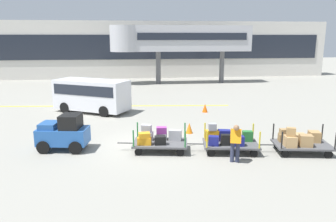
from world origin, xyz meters
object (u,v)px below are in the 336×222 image
at_px(baggage_cart_middle, 228,140).
at_px(baggage_cart_tail, 300,141).
at_px(baggage_tug, 64,133).
at_px(baggage_handler, 235,141).
at_px(shuttle_van, 92,93).
at_px(safety_cone_far, 205,108).
at_px(baggage_cart_lead, 158,139).
at_px(safety_cone_near, 189,128).

relative_size(baggage_cart_middle, baggage_cart_tail, 1.00).
distance_m(baggage_tug, baggage_cart_middle, 7.06).
bearing_deg(baggage_handler, baggage_tug, 160.82).
bearing_deg(shuttle_van, safety_cone_far, -8.06).
distance_m(baggage_cart_lead, shuttle_van, 8.87).
relative_size(baggage_tug, baggage_handler, 1.44).
xyz_separation_m(baggage_cart_middle, baggage_handler, (-0.11, -1.28, 0.34)).
bearing_deg(safety_cone_near, baggage_cart_middle, -69.11).
relative_size(baggage_tug, baggage_cart_lead, 0.73).
bearing_deg(baggage_tug, baggage_cart_tail, -9.35).
distance_m(baggage_cart_tail, shuttle_van, 13.15).
bearing_deg(shuttle_van, baggage_handler, -57.05).
distance_m(baggage_cart_tail, safety_cone_near, 5.35).
relative_size(shuttle_van, safety_cone_far, 9.30).
bearing_deg(safety_cone_near, safety_cone_far, 67.45).
height_order(baggage_handler, shuttle_van, shuttle_van).
bearing_deg(baggage_tug, safety_cone_near, 17.30).
relative_size(baggage_cart_lead, safety_cone_far, 5.60).
relative_size(baggage_tug, baggage_cart_tail, 0.73).
height_order(baggage_tug, shuttle_van, shuttle_van).
relative_size(shuttle_van, safety_cone_near, 9.30).
xyz_separation_m(baggage_tug, baggage_cart_middle, (6.97, -1.11, -0.23)).
xyz_separation_m(baggage_cart_tail, safety_cone_far, (-2.16, 8.07, -0.26)).
relative_size(baggage_tug, baggage_cart_middle, 0.73).
bearing_deg(safety_cone_near, baggage_cart_lead, -126.92).
bearing_deg(safety_cone_far, baggage_cart_middle, -96.04).
height_order(baggage_tug, baggage_handler, baggage_tug).
bearing_deg(baggage_tug, safety_cone_far, 39.65).
xyz_separation_m(baggage_tug, baggage_cart_lead, (4.01, -0.62, -0.23)).
bearing_deg(baggage_handler, safety_cone_near, 103.46).
bearing_deg(safety_cone_near, shuttle_van, 133.61).
xyz_separation_m(baggage_cart_lead, shuttle_van, (-3.55, 8.09, 0.72)).
height_order(safety_cone_near, safety_cone_far, same).
bearing_deg(safety_cone_near, baggage_cart_tail, -40.28).
bearing_deg(baggage_cart_tail, baggage_cart_lead, 170.29).
relative_size(baggage_handler, safety_cone_far, 2.84).
height_order(baggage_tug, baggage_cart_lead, baggage_tug).
height_order(baggage_cart_lead, baggage_cart_tail, baggage_cart_tail).
bearing_deg(safety_cone_far, baggage_cart_lead, -118.00).
bearing_deg(baggage_cart_tail, baggage_cart_middle, 169.92).
relative_size(baggage_tug, safety_cone_near, 4.10).
distance_m(shuttle_van, safety_cone_far, 7.43).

